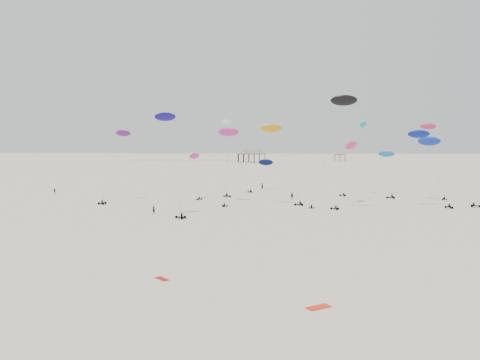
# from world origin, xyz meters

# --- Properties ---
(ground_plane) EXTENTS (900.00, 900.00, 0.00)m
(ground_plane) POSITION_xyz_m (0.00, 200.00, 0.00)
(ground_plane) COLOR beige
(pavilion_main) EXTENTS (21.00, 13.00, 9.80)m
(pavilion_main) POSITION_xyz_m (-10.00, 350.00, 4.22)
(pavilion_main) COLOR brown
(pavilion_main) RESTS_ON ground
(pavilion_small) EXTENTS (9.00, 7.00, 8.00)m
(pavilion_small) POSITION_xyz_m (60.00, 380.00, 3.49)
(pavilion_small) COLOR brown
(pavilion_small) RESTS_ON ground
(pier_fence) EXTENTS (80.20, 0.20, 1.50)m
(pier_fence) POSITION_xyz_m (-62.00, 350.00, 0.77)
(pier_fence) COLOR black
(pier_fence) RESTS_ON ground
(rig_0) EXTENTS (7.55, 12.65, 13.10)m
(rig_0) POSITION_xyz_m (3.35, 139.37, 6.82)
(rig_0) COLOR black
(rig_0) RESTS_ON ground
(rig_1) EXTENTS (5.35, 8.36, 19.54)m
(rig_1) POSITION_xyz_m (47.16, 121.79, 14.48)
(rig_1) COLOR black
(rig_1) RESTS_ON ground
(rig_2) EXTENTS (9.20, 10.54, 20.90)m
(rig_2) POSITION_xyz_m (29.87, 129.35, 14.58)
(rig_2) COLOR black
(rig_2) RESTS_ON ground
(rig_3) EXTENTS (4.37, 7.14, 11.84)m
(rig_3) POSITION_xyz_m (-13.44, 115.89, 8.72)
(rig_3) COLOR black
(rig_3) RESTS_ON ground
(rig_4) EXTENTS (4.98, 13.88, 18.79)m
(rig_4) POSITION_xyz_m (-31.85, 110.15, 11.70)
(rig_4) COLOR black
(rig_4) RESTS_ON ground
(rig_5) EXTENTS (9.14, 6.87, 17.51)m
(rig_5) POSITION_xyz_m (40.24, 105.04, 12.98)
(rig_5) COLOR black
(rig_5) RESTS_ON ground
(rig_6) EXTENTS (3.76, 10.28, 20.96)m
(rig_6) POSITION_xyz_m (-6.05, 123.59, 10.07)
(rig_6) COLOR black
(rig_6) RESTS_ON ground
(rig_7) EXTENTS (5.69, 14.06, 19.47)m
(rig_7) POSITION_xyz_m (-4.54, 110.72, 15.31)
(rig_7) COLOR black
(rig_7) RESTS_ON ground
(rig_8) EXTENTS (10.09, 5.37, 18.91)m
(rig_8) POSITION_xyz_m (7.16, 106.47, 14.21)
(rig_8) COLOR black
(rig_8) RESTS_ON ground
(rig_9) EXTENTS (7.66, 8.94, 20.46)m
(rig_9) POSITION_xyz_m (-13.93, 87.90, 14.89)
(rig_9) COLOR black
(rig_9) RESTS_ON ground
(rig_10) EXTENTS (5.19, 15.75, 16.29)m
(rig_10) POSITION_xyz_m (37.83, 128.81, 8.24)
(rig_10) COLOR black
(rig_10) RESTS_ON ground
(rig_11) EXTENTS (10.14, 16.82, 19.63)m
(rig_11) POSITION_xyz_m (45.96, 115.42, 12.59)
(rig_11) COLOR black
(rig_11) RESTS_ON ground
(rig_12) EXTENTS (10.50, 4.56, 24.88)m
(rig_12) POSITION_xyz_m (21.15, 101.44, 21.71)
(rig_12) COLOR black
(rig_12) RESTS_ON ground
(rig_13) EXTENTS (8.80, 16.78, 18.57)m
(rig_13) POSITION_xyz_m (24.21, 109.01, 11.88)
(rig_13) COLOR black
(rig_13) RESTS_ON ground
(spectator_0) EXTENTS (0.79, 0.63, 1.93)m
(spectator_0) POSITION_xyz_m (-17.49, 89.36, 0.00)
(spectator_0) COLOR black
(spectator_0) RESTS_ON ground
(spectator_1) EXTENTS (1.05, 0.71, 1.98)m
(spectator_1) POSITION_xyz_m (11.23, 115.67, 0.00)
(spectator_1) COLOR black
(spectator_1) RESTS_ON ground
(spectator_2) EXTENTS (1.16, 0.68, 1.90)m
(spectator_2) POSITION_xyz_m (-54.46, 123.49, 0.00)
(spectator_2) COLOR black
(spectator_2) RESTS_ON ground
(spectator_3) EXTENTS (1.03, 0.97, 2.32)m
(spectator_3) POSITION_xyz_m (3.07, 140.41, 0.00)
(spectator_3) COLOR black
(spectator_3) RESTS_ON ground
(grounded_kite_a) EXTENTS (2.33, 1.96, 0.08)m
(grounded_kite_a) POSITION_xyz_m (10.39, 37.31, 0.00)
(grounded_kite_a) COLOR red
(grounded_kite_a) RESTS_ON ground
(grounded_kite_b) EXTENTS (1.78, 1.76, 0.07)m
(grounded_kite_b) POSITION_xyz_m (-5.05, 44.70, 0.00)
(grounded_kite_b) COLOR red
(grounded_kite_b) RESTS_ON ground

